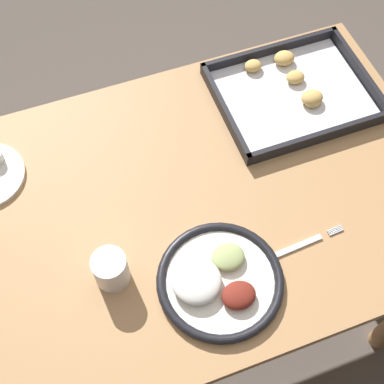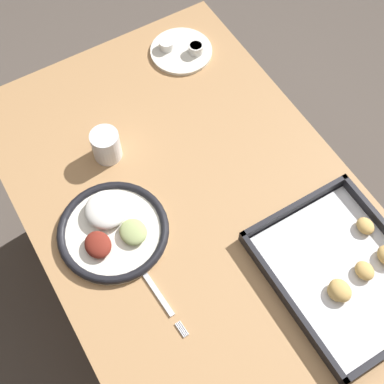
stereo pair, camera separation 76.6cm
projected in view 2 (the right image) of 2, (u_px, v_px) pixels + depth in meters
name	position (u px, v px, depth m)	size (l,w,h in m)	color
ground_plane	(193.00, 295.00, 1.91)	(8.00, 8.00, 0.00)	#564C44
dining_table	(193.00, 221.00, 1.38)	(1.14, 0.75, 0.72)	#AD7F51
dinner_plate	(112.00, 229.00, 1.23)	(0.26, 0.26, 0.05)	white
fork	(155.00, 290.00, 1.17)	(0.22, 0.03, 0.00)	silver
saucer_plate	(181.00, 50.00, 1.50)	(0.17, 0.17, 0.04)	white
baking_tray	(346.00, 272.00, 1.18)	(0.38, 0.30, 0.04)	black
drinking_cup	(106.00, 145.00, 1.31)	(0.07, 0.07, 0.08)	white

